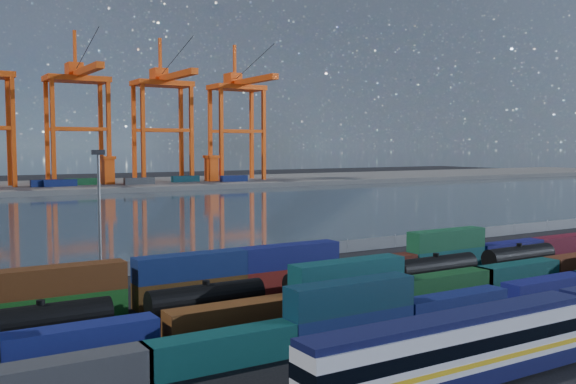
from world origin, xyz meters
TOP-DOWN VIEW (x-y plane):
  - ground at (0.00, 0.00)m, footprint 700.00×700.00m
  - harbor_water at (0.00, 105.00)m, footprint 700.00×700.00m
  - far_quay at (0.00, 210.00)m, footprint 700.00×70.00m
  - container_row_south at (8.28, -9.91)m, footprint 140.38×2.52m
  - container_row_mid at (11.16, -2.49)m, footprint 141.49×2.60m
  - container_row_north at (-15.44, 10.02)m, footprint 142.01×2.56m
  - tanker_string at (-17.95, 3.47)m, footprint 89.91×2.66m
  - waterfront_fence at (-0.00, 28.00)m, footprint 160.12×0.12m
  - yard_light_mast at (-30.00, 26.00)m, footprint 1.60×0.40m
  - gantry_cranes at (-7.50, 203.35)m, footprint 198.99×46.06m
  - quay_containers at (-11.00, 195.46)m, footprint 172.58×10.99m
  - straddle_carriers at (-2.50, 200.00)m, footprint 140.00×7.00m

SIDE VIEW (x-z plane):
  - ground at x=0.00m, z-range 0.00..0.00m
  - harbor_water at x=0.00m, z-range 0.01..0.01m
  - far_quay at x=0.00m, z-range 0.00..2.00m
  - waterfront_fence at x=0.00m, z-range -0.10..2.10m
  - container_row_south at x=8.28m, z-range -0.93..4.44m
  - tanker_string at x=-17.95m, z-range 0.01..3.82m
  - container_row_mid at x=11.16m, z-range -0.79..4.75m
  - container_row_north at x=-15.44m, z-range -0.51..4.94m
  - quay_containers at x=-11.00m, z-range 2.00..4.60m
  - straddle_carriers at x=-2.50m, z-range 2.27..13.37m
  - yard_light_mast at x=-30.00m, z-range 1.00..17.60m
  - gantry_cranes at x=-7.50m, z-range 7.05..69.42m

